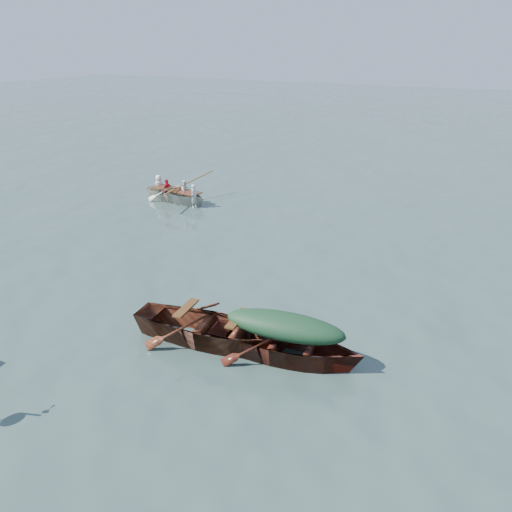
% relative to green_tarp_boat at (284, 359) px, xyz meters
% --- Properties ---
extents(ground, '(140.00, 140.00, 0.00)m').
position_rel_green_tarp_boat_xyz_m(ground, '(-2.77, -0.54, 0.00)').
color(ground, '#364C47').
rests_on(ground, ground).
extents(green_tarp_boat, '(4.65, 2.02, 1.06)m').
position_rel_green_tarp_boat_xyz_m(green_tarp_boat, '(0.00, 0.00, 0.00)').
color(green_tarp_boat, '#441B0F').
rests_on(green_tarp_boat, ground).
extents(open_wooden_boat, '(5.09, 2.15, 1.19)m').
position_rel_green_tarp_boat_xyz_m(open_wooden_boat, '(-1.60, -0.23, 0.00)').
color(open_wooden_boat, '#5E2917').
rests_on(open_wooden_boat, ground).
extents(rowed_boat, '(4.25, 1.68, 0.98)m').
position_rel_green_tarp_boat_xyz_m(rowed_boat, '(-8.56, 7.75, 0.00)').
color(rowed_boat, silver).
rests_on(rowed_boat, ground).
extents(green_tarp_cover, '(2.56, 1.11, 0.52)m').
position_rel_green_tarp_boat_xyz_m(green_tarp_cover, '(0.00, 0.00, 0.79)').
color(green_tarp_cover, '#193F25').
rests_on(green_tarp_cover, green_tarp_boat).
extents(thwart_benches, '(2.57, 1.23, 0.04)m').
position_rel_green_tarp_boat_xyz_m(thwart_benches, '(-1.60, -0.23, 0.61)').
color(thwart_benches, '#472A10').
rests_on(thwart_benches, open_wooden_boat).
extents(rowers, '(3.00, 1.43, 0.76)m').
position_rel_green_tarp_boat_xyz_m(rowers, '(-8.56, 7.75, 0.87)').
color(rowers, silver).
rests_on(rowers, rowed_boat).
extents(oars, '(0.88, 2.65, 0.06)m').
position_rel_green_tarp_boat_xyz_m(oars, '(-8.56, 7.75, 0.52)').
color(oars, olive).
rests_on(oars, rowed_boat).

